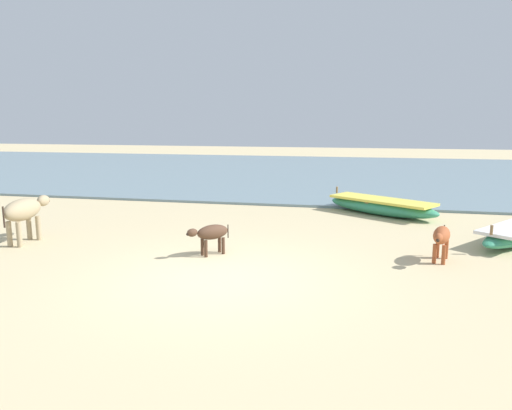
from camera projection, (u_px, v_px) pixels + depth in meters
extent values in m
plane|color=#CCB789|center=(221.00, 278.00, 8.19)|extent=(80.00, 80.00, 0.00)
cube|color=slate|center=(314.00, 172.00, 24.58)|extent=(60.00, 20.00, 0.08)
cylinder|color=olive|center=(492.00, 230.00, 9.55)|extent=(0.06, 0.06, 0.20)
ellipsoid|color=#338C66|center=(382.00, 207.00, 13.66)|extent=(3.38, 2.67, 0.46)
cube|color=#EAD84C|center=(382.00, 200.00, 13.62)|extent=(3.03, 2.43, 0.07)
cube|color=olive|center=(374.00, 201.00, 13.82)|extent=(0.54, 0.73, 0.04)
cylinder|color=olive|center=(337.00, 190.00, 14.71)|extent=(0.06, 0.06, 0.20)
ellipsoid|color=tan|center=(22.00, 210.00, 10.41)|extent=(0.45, 1.10, 0.48)
ellipsoid|color=tan|center=(43.00, 201.00, 11.10)|extent=(0.22, 0.36, 0.26)
sphere|color=#2D2119|center=(48.00, 201.00, 11.26)|extent=(0.10, 0.10, 0.10)
cylinder|color=tan|center=(29.00, 228.00, 10.82)|extent=(0.11, 0.11, 0.55)
cylinder|color=tan|center=(38.00, 228.00, 10.78)|extent=(0.11, 0.11, 0.55)
cylinder|color=tan|center=(9.00, 234.00, 10.21)|extent=(0.11, 0.11, 0.55)
cylinder|color=tan|center=(19.00, 235.00, 10.16)|extent=(0.11, 0.11, 0.55)
cylinder|color=#2D2119|center=(4.00, 217.00, 9.86)|extent=(0.04, 0.04, 0.45)
ellipsoid|color=#4C3323|center=(213.00, 232.00, 9.55)|extent=(0.67, 0.69, 0.30)
ellipsoid|color=#4C3323|center=(192.00, 233.00, 9.29)|extent=(0.25, 0.26, 0.16)
sphere|color=#2D2119|center=(188.00, 234.00, 9.24)|extent=(0.09, 0.09, 0.06)
cylinder|color=#4C3323|center=(206.00, 249.00, 9.43)|extent=(0.07, 0.07, 0.34)
cylinder|color=#4C3323|center=(202.00, 247.00, 9.55)|extent=(0.07, 0.07, 0.34)
cylinder|color=#4C3323|center=(223.00, 246.00, 9.65)|extent=(0.07, 0.07, 0.34)
cylinder|color=#4C3323|center=(220.00, 244.00, 9.78)|extent=(0.07, 0.07, 0.34)
cylinder|color=#2D2119|center=(228.00, 231.00, 9.76)|extent=(0.02, 0.02, 0.28)
ellipsoid|color=#9E4C28|center=(442.00, 235.00, 9.11)|extent=(0.49, 0.80, 0.33)
ellipsoid|color=#9E4C28|center=(438.00, 238.00, 8.67)|extent=(0.21, 0.28, 0.18)
sphere|color=#2D2119|center=(438.00, 240.00, 8.58)|extent=(0.08, 0.08, 0.07)
cylinder|color=#9E4C28|center=(444.00, 255.00, 8.94)|extent=(0.08, 0.08, 0.38)
cylinder|color=#9E4C28|center=(434.00, 254.00, 9.02)|extent=(0.08, 0.08, 0.38)
cylinder|color=#9E4C28|center=(446.00, 249.00, 9.32)|extent=(0.08, 0.08, 0.38)
cylinder|color=#9E4C28|center=(437.00, 248.00, 9.40)|extent=(0.08, 0.08, 0.38)
cylinder|color=#2D2119|center=(444.00, 233.00, 9.46)|extent=(0.02, 0.02, 0.31)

